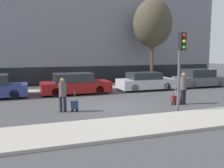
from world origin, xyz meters
TOP-DOWN VIEW (x-y plane):
  - ground_plane at (0.00, 0.00)m, footprint 80.00×80.00m
  - sidewalk_near at (0.00, -3.75)m, footprint 28.00×2.50m
  - sidewalk_far at (0.00, 7.00)m, footprint 28.00×3.00m
  - building_facade at (0.00, 10.64)m, footprint 28.00×2.94m
  - parked_car_1 at (-1.15, 4.57)m, footprint 4.68×1.81m
  - parked_car_2 at (4.21, 4.60)m, footprint 4.23×1.85m
  - parked_car_3 at (9.19, 4.69)m, footprint 4.14×1.88m
  - pedestrian_left at (-2.72, -0.36)m, footprint 0.35×0.34m
  - trolley_left at (-2.18, -0.46)m, footprint 0.34×0.29m
  - pedestrian_right at (3.80, -0.72)m, footprint 0.35×0.34m
  - trolley_right at (3.25, -0.73)m, footprint 0.34×0.29m
  - traffic_light at (2.43, -2.36)m, footprint 0.28×0.47m
  - parked_bicycle at (3.93, 7.06)m, footprint 1.77×0.06m
  - bare_tree_near_crossing at (6.04, 7.05)m, footprint 3.29×3.29m

SIDE VIEW (x-z plane):
  - ground_plane at x=0.00m, z-range 0.00..0.00m
  - sidewalk_near at x=0.00m, z-range 0.00..0.12m
  - sidewalk_far at x=0.00m, z-range 0.00..0.12m
  - trolley_right at x=3.25m, z-range -0.21..0.83m
  - trolley_left at x=-2.18m, z-range -0.21..0.84m
  - parked_bicycle at x=3.93m, z-range 0.01..0.97m
  - parked_car_2 at x=4.21m, z-range -0.03..1.30m
  - parked_car_1 at x=-1.15m, z-range -0.05..1.37m
  - parked_car_3 at x=9.19m, z-range -0.05..1.40m
  - pedestrian_left at x=-2.72m, z-range 0.11..1.75m
  - pedestrian_right at x=3.80m, z-range 0.12..1.87m
  - traffic_light at x=2.43m, z-range 0.80..4.53m
  - building_facade at x=0.00m, z-range -0.01..9.46m
  - bare_tree_near_crossing at x=6.04m, z-range 1.67..8.84m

